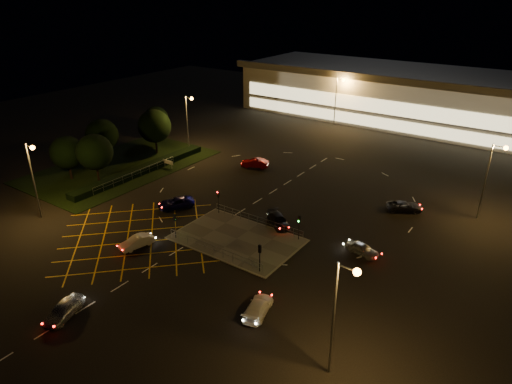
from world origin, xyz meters
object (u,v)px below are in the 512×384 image
Objects in this scene: signal_sw at (175,221)px; car_right_silver at (362,249)px; car_circ_red at (255,163)px; car_approach_white at (258,307)px; signal_ne at (299,222)px; car_left_blue at (176,203)px; car_east_grey at (405,206)px; signal_se at (260,253)px; car_near_silver at (64,309)px; car_far_dkgrey at (278,220)px; signal_nw at (218,197)px; car_queue_white at (137,242)px.

signal_sw reaches higher than car_right_silver.
car_circ_red is 36.65m from car_approach_white.
car_right_silver is at bearing 11.23° from signal_ne.
car_circ_red is (-25.02, 14.95, 0.09)m from car_right_silver.
car_circ_red reaches higher than car_left_blue.
signal_ne is 16.63m from car_east_grey.
signal_se reaches higher than car_near_silver.
car_far_dkgrey is (8.09, 9.79, -1.71)m from signal_sw.
car_approach_white is (15.56, -13.44, -1.72)m from signal_nw.
car_right_silver is (7.30, 1.45, -1.72)m from signal_ne.
car_left_blue is (-5.85, -1.86, -1.69)m from signal_nw.
signal_se is 12.05m from car_right_silver.
signal_se is 0.83× the size of car_right_silver.
signal_se reaches higher than car_far_dkgrey.
signal_sw is at bearing -9.94° from car_circ_red.
car_queue_white is at bearing -179.19° from car_far_dkgrey.
car_far_dkgrey is 16.98m from car_approach_white.
car_east_grey is at bearing -3.77° from car_far_dkgrey.
car_left_blue is (-5.85, 6.13, -1.69)m from signal_sw.
car_queue_white is at bearing 15.08° from signal_se.
car_queue_white is 0.87× the size of car_far_dkgrey.
signal_ne is 0.69× the size of car_far_dkgrey.
car_circ_red is (-5.72, 24.39, -1.63)m from signal_sw.
signal_sw is at bearing 126.26° from car_right_silver.
signal_se is 0.70× the size of car_circ_red.
signal_sw is 15.95m from car_near_silver.
car_near_silver reaches higher than car_left_blue.
signal_sw reaches higher than car_queue_white.
car_right_silver is at bearing 4.30° from signal_nw.
car_approach_white is (14.05, 10.35, -0.10)m from car_near_silver.
car_near_silver reaches higher than car_east_grey.
signal_nw reaches higher than car_circ_red.
car_left_blue is at bearing 90.11° from car_near_silver.
car_far_dkgrey is 1.02× the size of car_approach_white.
car_right_silver is at bearing 37.24° from car_left_blue.
car_circ_red is at bearing 81.58° from car_far_dkgrey.
signal_se is 23.97m from car_east_grey.
car_near_silver is (-10.49, -23.79, -1.62)m from signal_ne.
signal_ne is at bearing -90.00° from signal_se.
car_queue_white is (-14.34, -3.86, -1.71)m from signal_se.
car_circ_red is at bearing 119.33° from car_left_blue.
car_queue_white is 34.44m from car_east_grey.
signal_sw and signal_ne have the same top height.
car_circ_red is at bearing 137.21° from signal_ne.
car_far_dkgrey is at bearing 98.39° from car_right_silver.
car_left_blue is at bearing -18.94° from signal_se.
signal_se is 18.95m from car_left_blue.
car_east_grey is (21.98, 26.52, -0.01)m from car_queue_white.
car_right_silver is at bearing 44.74° from car_queue_white.
car_right_silver is (17.79, 25.24, -0.10)m from car_near_silver.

